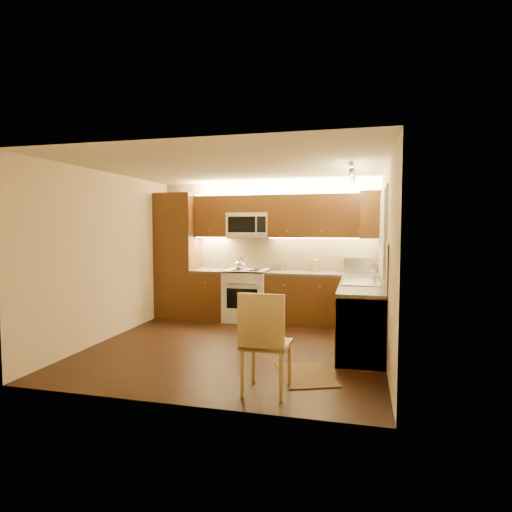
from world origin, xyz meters
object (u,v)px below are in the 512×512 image
(sink, at_px, (362,277))
(dining_chair, at_px, (266,342))
(knife_block, at_px, (316,266))
(soap_bottle, at_px, (372,272))
(microwave, at_px, (249,225))
(toaster_oven, at_px, (357,265))
(stove, at_px, (247,295))
(kettle, at_px, (240,263))

(sink, distance_m, dining_chair, 2.29)
(knife_block, xyz_separation_m, dining_chair, (-0.14, -3.34, -0.48))
(soap_bottle, bearing_deg, sink, -94.73)
(microwave, xyz_separation_m, dining_chair, (1.07, -3.30, -1.19))
(sink, bearing_deg, toaster_oven, 93.77)
(knife_block, bearing_deg, stove, -178.85)
(soap_bottle, bearing_deg, dining_chair, -102.64)
(stove, relative_size, kettle, 3.91)
(dining_chair, bearing_deg, sink, 67.37)
(toaster_oven, height_order, soap_bottle, toaster_oven)
(sink, bearing_deg, dining_chair, -114.53)
(soap_bottle, bearing_deg, kettle, 178.52)
(stove, relative_size, sink, 1.07)
(stove, height_order, microwave, microwave)
(soap_bottle, bearing_deg, stove, 176.45)
(knife_block, bearing_deg, dining_chair, -99.47)
(stove, bearing_deg, knife_block, 8.23)
(microwave, height_order, kettle, microwave)
(kettle, bearing_deg, microwave, 72.92)
(stove, distance_m, microwave, 1.27)
(sink, relative_size, knife_block, 4.04)
(stove, distance_m, knife_block, 1.34)
(microwave, height_order, toaster_oven, microwave)
(stove, bearing_deg, kettle, -148.66)
(stove, bearing_deg, soap_bottle, -13.19)
(soap_bottle, height_order, dining_chair, soap_bottle)
(stove, bearing_deg, dining_chair, -71.35)
(sink, height_order, toaster_oven, toaster_oven)
(sink, xyz_separation_m, kettle, (-2.10, 1.06, 0.06))
(soap_bottle, relative_size, dining_chair, 0.17)
(toaster_oven, bearing_deg, sink, -90.76)
(sink, bearing_deg, microwave, 147.79)
(microwave, height_order, knife_block, microwave)
(soap_bottle, distance_m, dining_chair, 2.91)
(sink, distance_m, toaster_oven, 1.33)
(kettle, height_order, knife_block, kettle)
(microwave, bearing_deg, sink, -32.21)
(sink, relative_size, dining_chair, 0.82)
(dining_chair, bearing_deg, soap_bottle, 69.62)
(sink, height_order, dining_chair, same)
(toaster_oven, relative_size, knife_block, 2.10)
(stove, xyz_separation_m, microwave, (0.00, 0.14, 1.26))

